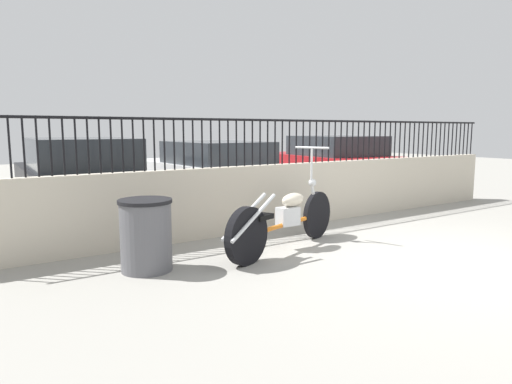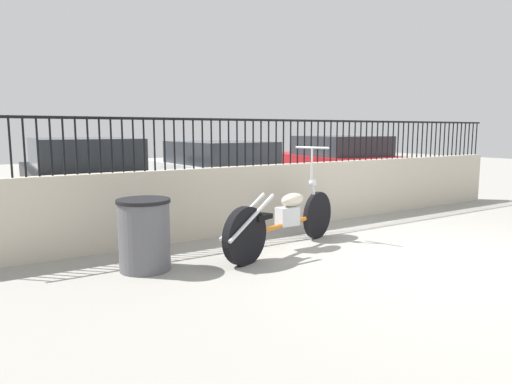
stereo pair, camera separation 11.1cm
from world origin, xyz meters
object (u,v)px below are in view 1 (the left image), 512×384
at_px(car_white, 213,171).
at_px(motorcycle_orange, 281,220).
at_px(car_red, 332,164).
at_px(car_black, 80,179).
at_px(trash_bin, 146,235).

bearing_deg(car_white, motorcycle_orange, 160.78).
distance_m(motorcycle_orange, car_white, 4.39).
relative_size(car_white, car_red, 1.12).
bearing_deg(car_white, car_red, -101.08).
relative_size(car_black, car_red, 1.12).
bearing_deg(trash_bin, car_black, 88.11).
distance_m(motorcycle_orange, car_red, 5.72).
relative_size(trash_bin, car_red, 0.19).
bearing_deg(car_black, trash_bin, -179.51).
xyz_separation_m(car_white, car_red, (3.06, -0.49, 0.05)).
distance_m(car_white, car_red, 3.10).
distance_m(car_black, car_white, 2.93).
bearing_deg(trash_bin, car_red, 29.98).
bearing_deg(car_white, trash_bin, 141.02).
bearing_deg(car_red, trash_bin, 124.90).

